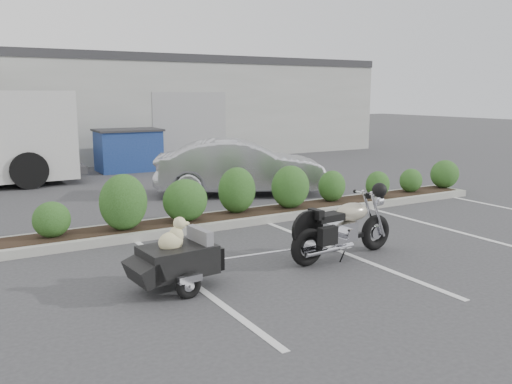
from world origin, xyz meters
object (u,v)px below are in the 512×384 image
dumpster (128,150)px  sedan (240,167)px  pet_trailer (177,259)px  motorcycle (344,228)px

dumpster → sedan: bearing=-77.4°
pet_trailer → sedan: bearing=49.5°
pet_trailer → sedan: size_ratio=0.39×
motorcycle → pet_trailer: size_ratio=1.25×
dumpster → pet_trailer: bearing=-103.0°
motorcycle → pet_trailer: motorcycle is taller
pet_trailer → sedan: (3.98, 5.56, 0.29)m
pet_trailer → dumpster: dumpster is taller
pet_trailer → dumpster: size_ratio=0.77×
pet_trailer → dumpster: bearing=70.9°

